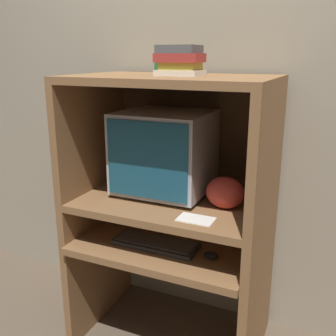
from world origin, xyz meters
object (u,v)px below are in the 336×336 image
object	(u,v)px
keyboard	(156,243)
crt_monitor	(165,152)
book_stack	(180,61)
storage_box	(173,64)
mouse	(211,255)
snack_bag	(225,193)

from	to	relation	value
keyboard	crt_monitor	bearing A→B (deg)	101.17
book_stack	storage_box	bearing A→B (deg)	131.57
crt_monitor	mouse	world-z (taller)	crt_monitor
mouse	storage_box	bearing A→B (deg)	145.35
mouse	storage_box	distance (m)	0.92
crt_monitor	mouse	size ratio (longest dim) A/B	6.46
snack_bag	book_stack	bearing A→B (deg)	-179.54
snack_bag	storage_box	distance (m)	0.66
crt_monitor	storage_box	xyz separation A→B (m)	(0.05, -0.01, 0.44)
keyboard	book_stack	size ratio (longest dim) A/B	2.08
book_stack	snack_bag	bearing A→B (deg)	0.46
crt_monitor	keyboard	world-z (taller)	crt_monitor
snack_bag	storage_box	xyz separation A→B (m)	(-0.30, 0.07, 0.58)
crt_monitor	book_stack	world-z (taller)	book_stack
storage_box	snack_bag	bearing A→B (deg)	-13.43
mouse	storage_box	world-z (taller)	storage_box
keyboard	mouse	world-z (taller)	mouse
mouse	book_stack	world-z (taller)	book_stack
crt_monitor	storage_box	size ratio (longest dim) A/B	3.20
keyboard	storage_box	distance (m)	0.87
snack_bag	book_stack	size ratio (longest dim) A/B	0.90
keyboard	mouse	distance (m)	0.29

